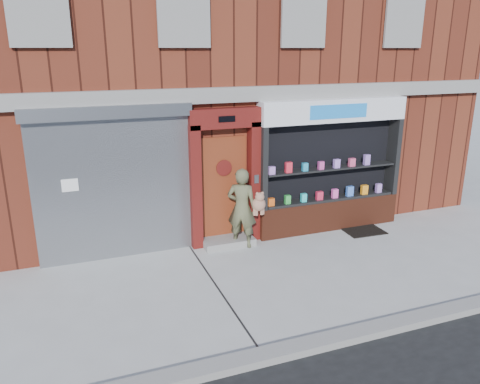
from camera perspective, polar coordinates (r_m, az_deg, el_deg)
ground at (r=8.97m, az=6.80°, el=-9.78°), size 80.00×80.00×0.00m
curb at (r=7.37m, az=14.80°, el=-16.22°), size 60.00×0.30×0.12m
building at (r=13.59m, az=-4.73°, el=16.88°), size 12.00×8.16×8.00m
shutter_bay at (r=9.32m, az=-15.21°, el=2.07°), size 3.10×0.30×3.04m
red_door_bay at (r=9.77m, az=-1.83°, el=1.78°), size 1.52×0.58×2.90m
pharmacy_bay at (r=10.79m, az=10.91°, el=2.49°), size 3.50×0.41×3.00m
woman at (r=9.75m, az=0.37°, el=-1.92°), size 0.83×0.69×1.71m
doormat at (r=11.18m, az=14.88°, el=-4.62°), size 0.91×0.66×0.02m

